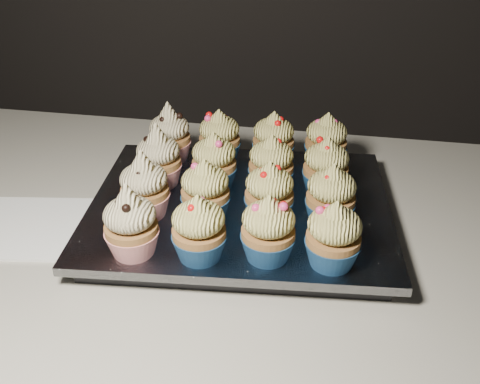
# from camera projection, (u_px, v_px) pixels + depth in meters

# --- Properties ---
(worktop) EXTENTS (2.44, 0.64, 0.04)m
(worktop) POSITION_uv_depth(u_px,v_px,m) (312.00, 237.00, 0.75)
(worktop) COLOR beige
(worktop) RESTS_ON cabinet
(napkin) EXTENTS (0.16, 0.16, 0.00)m
(napkin) POSITION_uv_depth(u_px,v_px,m) (30.00, 227.00, 0.73)
(napkin) COLOR white
(napkin) RESTS_ON worktop
(baking_tray) EXTENTS (0.39, 0.31, 0.02)m
(baking_tray) POSITION_uv_depth(u_px,v_px,m) (240.00, 216.00, 0.73)
(baking_tray) COLOR black
(baking_tray) RESTS_ON worktop
(foil_lining) EXTENTS (0.43, 0.35, 0.01)m
(foil_lining) POSITION_uv_depth(u_px,v_px,m) (240.00, 206.00, 0.73)
(foil_lining) COLOR silver
(foil_lining) RESTS_ON baking_tray
(cupcake_0) EXTENTS (0.06, 0.06, 0.10)m
(cupcake_0) POSITION_uv_depth(u_px,v_px,m) (131.00, 224.00, 0.61)
(cupcake_0) COLOR red
(cupcake_0) RESTS_ON foil_lining
(cupcake_1) EXTENTS (0.06, 0.06, 0.08)m
(cupcake_1) POSITION_uv_depth(u_px,v_px,m) (199.00, 230.00, 0.60)
(cupcake_1) COLOR navy
(cupcake_1) RESTS_ON foil_lining
(cupcake_2) EXTENTS (0.06, 0.06, 0.08)m
(cupcake_2) POSITION_uv_depth(u_px,v_px,m) (268.00, 230.00, 0.60)
(cupcake_2) COLOR navy
(cupcake_2) RESTS_ON foil_lining
(cupcake_3) EXTENTS (0.06, 0.06, 0.08)m
(cupcake_3) POSITION_uv_depth(u_px,v_px,m) (334.00, 236.00, 0.59)
(cupcake_3) COLOR navy
(cupcake_3) RESTS_ON foil_lining
(cupcake_4) EXTENTS (0.06, 0.06, 0.10)m
(cupcake_4) POSITION_uv_depth(u_px,v_px,m) (145.00, 187.00, 0.68)
(cupcake_4) COLOR red
(cupcake_4) RESTS_ON foil_lining
(cupcake_5) EXTENTS (0.06, 0.06, 0.08)m
(cupcake_5) POSITION_uv_depth(u_px,v_px,m) (205.00, 191.00, 0.67)
(cupcake_5) COLOR navy
(cupcake_5) RESTS_ON foil_lining
(cupcake_6) EXTENTS (0.06, 0.06, 0.08)m
(cupcake_6) POSITION_uv_depth(u_px,v_px,m) (269.00, 194.00, 0.67)
(cupcake_6) COLOR navy
(cupcake_6) RESTS_ON foil_lining
(cupcake_7) EXTENTS (0.06, 0.06, 0.08)m
(cupcake_7) POSITION_uv_depth(u_px,v_px,m) (331.00, 197.00, 0.66)
(cupcake_7) COLOR navy
(cupcake_7) RESTS_ON foil_lining
(cupcake_8) EXTENTS (0.06, 0.06, 0.10)m
(cupcake_8) POSITION_uv_depth(u_px,v_px,m) (159.00, 159.00, 0.74)
(cupcake_8) COLOR red
(cupcake_8) RESTS_ON foil_lining
(cupcake_9) EXTENTS (0.06, 0.06, 0.08)m
(cupcake_9) POSITION_uv_depth(u_px,v_px,m) (214.00, 162.00, 0.74)
(cupcake_9) COLOR navy
(cupcake_9) RESTS_ON foil_lining
(cupcake_10) EXTENTS (0.06, 0.06, 0.08)m
(cupcake_10) POSITION_uv_depth(u_px,v_px,m) (271.00, 165.00, 0.73)
(cupcake_10) COLOR navy
(cupcake_10) RESTS_ON foil_lining
(cupcake_11) EXTENTS (0.06, 0.06, 0.08)m
(cupcake_11) POSITION_uv_depth(u_px,v_px,m) (326.00, 168.00, 0.73)
(cupcake_11) COLOR navy
(cupcake_11) RESTS_ON foil_lining
(cupcake_12) EXTENTS (0.06, 0.06, 0.10)m
(cupcake_12) POSITION_uv_depth(u_px,v_px,m) (170.00, 135.00, 0.81)
(cupcake_12) COLOR red
(cupcake_12) RESTS_ON foil_lining
(cupcake_13) EXTENTS (0.06, 0.06, 0.08)m
(cupcake_13) POSITION_uv_depth(u_px,v_px,m) (220.00, 138.00, 0.80)
(cupcake_13) COLOR navy
(cupcake_13) RESTS_ON foil_lining
(cupcake_14) EXTENTS (0.06, 0.06, 0.08)m
(cupcake_14) POSITION_uv_depth(u_px,v_px,m) (273.00, 140.00, 0.80)
(cupcake_14) COLOR navy
(cupcake_14) RESTS_ON foil_lining
(cupcake_15) EXTENTS (0.06, 0.06, 0.08)m
(cupcake_15) POSITION_uv_depth(u_px,v_px,m) (326.00, 141.00, 0.79)
(cupcake_15) COLOR navy
(cupcake_15) RESTS_ON foil_lining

